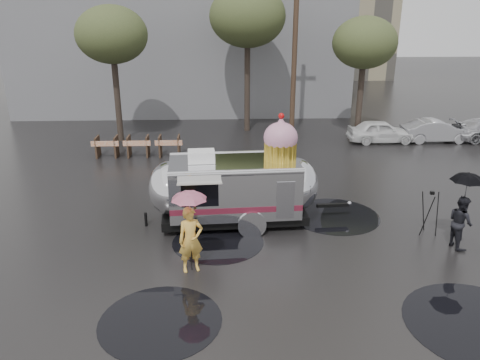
{
  "coord_description": "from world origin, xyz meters",
  "views": [
    {
      "loc": [
        -1.58,
        -11.97,
        6.68
      ],
      "look_at": [
        -0.96,
        2.27,
        1.5
      ],
      "focal_mm": 35.0,
      "sensor_mm": 36.0,
      "label": 1
    }
  ],
  "objects_px": {
    "person_left": "(191,240)",
    "tripod": "(430,209)",
    "airstream_trailer": "(237,185)",
    "person_right": "(460,222)"
  },
  "relations": [
    {
      "from": "person_left",
      "to": "tripod",
      "type": "height_order",
      "value": "person_left"
    },
    {
      "from": "airstream_trailer",
      "to": "tripod",
      "type": "xyz_separation_m",
      "value": [
        6.0,
        -1.12,
        -0.47
      ]
    },
    {
      "from": "person_right",
      "to": "tripod",
      "type": "height_order",
      "value": "person_right"
    },
    {
      "from": "person_left",
      "to": "person_right",
      "type": "height_order",
      "value": "person_left"
    },
    {
      "from": "airstream_trailer",
      "to": "person_left",
      "type": "distance_m",
      "value": 3.33
    },
    {
      "from": "person_left",
      "to": "tripod",
      "type": "relative_size",
      "value": 1.27
    },
    {
      "from": "airstream_trailer",
      "to": "person_right",
      "type": "distance_m",
      "value": 6.86
    },
    {
      "from": "tripod",
      "to": "airstream_trailer",
      "type": "bearing_deg",
      "value": 177.11
    },
    {
      "from": "person_left",
      "to": "person_right",
      "type": "xyz_separation_m",
      "value": [
        7.88,
        1.02,
        -0.11
      ]
    },
    {
      "from": "airstream_trailer",
      "to": "person_left",
      "type": "bearing_deg",
      "value": -117.13
    }
  ]
}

